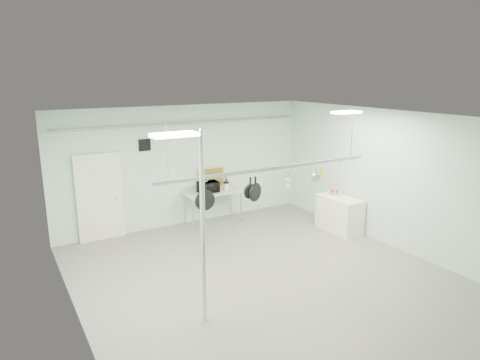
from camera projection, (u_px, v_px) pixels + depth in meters
floor at (269, 281)px, 8.45m from camera, size 8.00×8.00×0.00m
ceiling at (272, 119)px, 7.68m from camera, size 7.00×8.00×0.02m
back_wall at (186, 166)px, 11.40m from camera, size 7.00×0.02×3.20m
right_wall at (396, 181)px, 9.78m from camera, size 0.02×8.00×3.20m
door at (100, 198)px, 10.36m from camera, size 1.10×0.10×2.20m
wall_vent at (145, 145)px, 10.68m from camera, size 0.30×0.04×0.30m
conduit_pipe at (186, 123)px, 11.05m from camera, size 6.60×0.07×0.07m
chrome_pole at (203, 230)px, 6.73m from camera, size 0.08×0.08×3.20m
prep_table at (213, 194)px, 11.56m from camera, size 1.60×0.70×0.91m
side_cabinet at (339, 214)px, 11.07m from camera, size 0.60×1.20×0.90m
pot_rack at (271, 167)px, 8.26m from camera, size 4.80×0.06×1.00m
light_panel_left at (174, 135)px, 5.94m from camera, size 0.65×0.30×0.05m
light_panel_right at (347, 112)px, 9.37m from camera, size 0.65×0.30×0.05m
microwave at (208, 187)px, 11.38m from camera, size 0.53×0.36×0.29m
coffee_canister at (226, 186)px, 11.67m from camera, size 0.19×0.19×0.18m
painting_large at (212, 178)px, 11.78m from camera, size 0.78×0.15×0.58m
painting_small at (223, 182)px, 11.99m from camera, size 0.30×0.08×0.25m
fruit_bowl at (334, 193)px, 11.23m from camera, size 0.35×0.35×0.08m
skillet_left at (205, 197)px, 7.66m from camera, size 0.38×0.10×0.50m
skillet_mid at (250, 187)px, 8.12m from camera, size 0.30×0.08×0.40m
skillet_right at (255, 189)px, 8.18m from camera, size 0.36×0.19×0.50m
whisk at (288, 179)px, 8.55m from camera, size 0.18×0.18×0.31m
grater at (321, 172)px, 8.95m from camera, size 0.08×0.04×0.21m
saucepan at (315, 175)px, 8.89m from camera, size 0.17×0.10×0.28m
fruit_cluster at (335, 191)px, 11.22m from camera, size 0.24×0.24×0.09m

